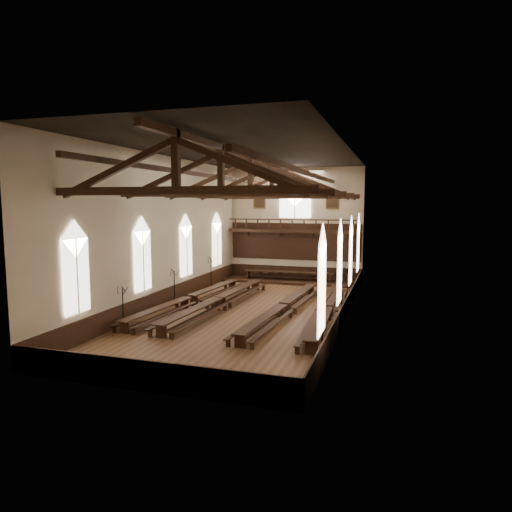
{
  "coord_description": "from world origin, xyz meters",
  "views": [
    {
      "loc": [
        8.69,
        -27.11,
        6.9
      ],
      "look_at": [
        -0.12,
        1.5,
        3.41
      ],
      "focal_mm": 32.0,
      "sensor_mm": 36.0,
      "label": 1
    }
  ],
  "objects": [
    {
      "name": "room_walls",
      "position": [
        0.0,
        0.0,
        6.46
      ],
      "size": [
        26.0,
        26.0,
        26.0
      ],
      "color": "beige",
      "rests_on": "ground"
    },
    {
      "name": "wainscot_band",
      "position": [
        0.0,
        0.0,
        0.6
      ],
      "size": [
        12.0,
        26.0,
        1.2
      ],
      "color": "black",
      "rests_on": "ground"
    },
    {
      "name": "refectory_row_d",
      "position": [
        4.88,
        -0.22,
        0.56
      ],
      "size": [
        1.84,
        14.57,
        0.76
      ],
      "color": "#341E10",
      "rests_on": "ground"
    },
    {
      "name": "ground",
      "position": [
        0.0,
        0.0,
        0.0
      ],
      "size": [
        26.0,
        26.0,
        0.0
      ],
      "primitive_type": "plane",
      "color": "brown",
      "rests_on": "ground"
    },
    {
      "name": "candelabrum_left_near",
      "position": [
        -5.55,
        -5.77,
        0.72
      ],
      "size": [
        0.69,
        0.72,
        2.38
      ],
      "color": "black",
      "rests_on": "ground"
    },
    {
      "name": "candelabrum_right_mid",
      "position": [
        5.55,
        1.54,
        0.73
      ],
      "size": [
        0.7,
        0.72,
        2.41
      ],
      "color": "black",
      "rests_on": "ground"
    },
    {
      "name": "candelabrum_left_far",
      "position": [
        -5.55,
        6.74,
        0.79
      ],
      "size": [
        0.69,
        0.8,
        2.59
      ],
      "color": "black",
      "rests_on": "ground"
    },
    {
      "name": "refectory_row_c",
      "position": [
        2.21,
        -0.29,
        0.54
      ],
      "size": [
        1.95,
        14.45,
        0.75
      ],
      "color": "#341E10",
      "rests_on": "ground"
    },
    {
      "name": "candelabrum_right_far",
      "position": [
        5.55,
        5.45,
        0.72
      ],
      "size": [
        0.71,
        0.68,
        2.37
      ],
      "color": "black",
      "rests_on": "ground"
    },
    {
      "name": "candelabrum_left_mid",
      "position": [
        -5.55,
        0.33,
        0.75
      ],
      "size": [
        0.69,
        0.75,
        2.46
      ],
      "color": "black",
      "rests_on": "ground"
    },
    {
      "name": "side_windows",
      "position": [
        -0.0,
        -0.0,
        3.74
      ],
      "size": [
        11.85,
        19.8,
        4.5
      ],
      "color": "white",
      "rests_on": "room_walls"
    },
    {
      "name": "end_window",
      "position": [
        0.0,
        12.9,
        7.22
      ],
      "size": [
        2.8,
        0.12,
        3.8
      ],
      "color": "white",
      "rests_on": "room_walls"
    },
    {
      "name": "high_table",
      "position": [
        -0.21,
        11.4,
        0.82
      ],
      "size": [
        7.85,
        1.03,
        0.73
      ],
      "color": "#341E10",
      "rests_on": "dais"
    },
    {
      "name": "dais",
      "position": [
        -0.21,
        11.4,
        0.1
      ],
      "size": [
        11.4,
        2.93,
        0.2
      ],
      "primitive_type": "cube",
      "color": "black",
      "rests_on": "ground"
    },
    {
      "name": "portraits",
      "position": [
        0.0,
        12.9,
        7.1
      ],
      "size": [
        7.75,
        0.09,
        1.45
      ],
      "color": "brown",
      "rests_on": "room_walls"
    },
    {
      "name": "refectory_row_a",
      "position": [
        -4.32,
        0.11,
        0.54
      ],
      "size": [
        2.05,
        14.35,
        0.73
      ],
      "color": "#341E10",
      "rests_on": "ground"
    },
    {
      "name": "refectory_row_b",
      "position": [
        -2.26,
        0.17,
        0.56
      ],
      "size": [
        1.97,
        14.7,
        0.77
      ],
      "color": "#341E10",
      "rests_on": "ground"
    },
    {
      "name": "candelabrum_right_near",
      "position": [
        5.55,
        -6.34,
        0.87
      ],
      "size": [
        0.86,
        0.82,
        2.85
      ],
      "color": "black",
      "rests_on": "ground"
    },
    {
      "name": "high_chairs",
      "position": [
        -0.21,
        12.16,
        0.71
      ],
      "size": [
        6.71,
        0.42,
        0.94
      ],
      "color": "#341E10",
      "rests_on": "dais"
    },
    {
      "name": "minstrels_gallery",
      "position": [
        0.0,
        12.66,
        3.91
      ],
      "size": [
        11.8,
        1.24,
        3.7
      ],
      "color": "#341E10",
      "rests_on": "room_walls"
    },
    {
      "name": "roof_trusses",
      "position": [
        0.0,
        -0.0,
        8.22
      ],
      "size": [
        11.7,
        25.7,
        2.8
      ],
      "color": "#341E10",
      "rests_on": "room_walls"
    }
  ]
}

